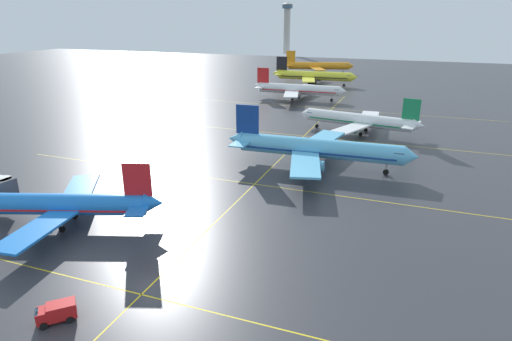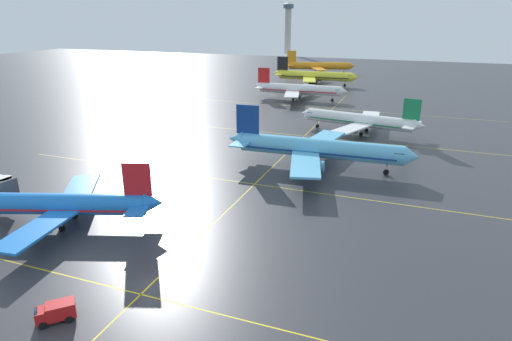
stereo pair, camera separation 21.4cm
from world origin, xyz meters
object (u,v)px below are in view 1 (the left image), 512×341
(airliner_second_row, at_px, (317,148))
(service_truck_red_van, at_px, (56,312))
(airliner_distant_taxiway, at_px, (318,66))
(control_tower, at_px, (287,24))
(airliner_far_right_stand, at_px, (313,76))
(airliner_third_row, at_px, (359,120))
(airliner_far_left_stand, at_px, (298,89))
(airliner_front_gate, at_px, (58,204))

(airliner_second_row, distance_m, service_truck_red_van, 61.88)
(airliner_distant_taxiway, xyz_separation_m, control_tower, (-52.95, 115.55, 19.11))
(airliner_far_right_stand, distance_m, service_truck_red_van, 175.30)
(airliner_third_row, bearing_deg, airliner_far_left_stand, 124.24)
(airliner_distant_taxiway, bearing_deg, service_truck_red_van, -84.50)
(airliner_far_right_stand, distance_m, control_tower, 169.44)
(airliner_front_gate, relative_size, airliner_far_left_stand, 0.89)
(airliner_far_right_stand, relative_size, control_tower, 1.00)
(airliner_third_row, bearing_deg, service_truck_red_van, -101.87)
(airliner_third_row, distance_m, airliner_far_right_stand, 88.28)
(airliner_far_right_stand, bearing_deg, airliner_far_left_stand, -85.55)
(airliner_second_row, distance_m, airliner_third_row, 33.18)
(airliner_far_right_stand, bearing_deg, airliner_third_row, -68.18)
(airliner_far_left_stand, relative_size, service_truck_red_van, 8.84)
(airliner_second_row, relative_size, control_tower, 1.03)
(airliner_third_row, distance_m, service_truck_red_van, 94.88)
(airliner_far_left_stand, bearing_deg, airliner_front_gate, -93.16)
(airliner_third_row, bearing_deg, airliner_front_gate, -116.06)
(airliner_front_gate, distance_m, airliner_distant_taxiway, 197.97)
(airliner_second_row, relative_size, service_truck_red_van, 9.80)
(airliner_second_row, distance_m, airliner_far_right_stand, 118.23)
(airliner_front_gate, distance_m, airliner_third_row, 82.82)
(service_truck_red_van, bearing_deg, airliner_front_gate, 132.49)
(airliner_far_right_stand, bearing_deg, airliner_distant_taxiway, 100.26)
(airliner_front_gate, relative_size, airliner_third_row, 0.93)
(airliner_distant_taxiway, bearing_deg, airliner_far_left_stand, -82.50)
(airliner_far_left_stand, height_order, airliner_distant_taxiway, airliner_distant_taxiway)
(airliner_second_row, height_order, airliner_distant_taxiway, airliner_second_row)
(service_truck_red_van, bearing_deg, airliner_distant_taxiway, 95.50)
(airliner_second_row, bearing_deg, airliner_third_row, 82.07)
(airliner_far_left_stand, xyz_separation_m, airliner_distant_taxiway, (-10.49, 79.67, 0.22))
(airliner_third_row, bearing_deg, airliner_far_right_stand, 111.82)
(airliner_front_gate, distance_m, service_truck_red_van, 25.10)
(airliner_second_row, distance_m, airliner_distant_taxiway, 160.43)
(airliner_front_gate, height_order, airliner_second_row, airliner_second_row)
(airliner_front_gate, relative_size, control_tower, 0.82)
(airliner_third_row, distance_m, airliner_far_left_stand, 53.06)
(airliner_front_gate, bearing_deg, airliner_far_right_stand, 88.69)
(airliner_distant_taxiway, bearing_deg, airliner_far_right_stand, -79.74)
(airliner_third_row, xyz_separation_m, service_truck_red_van, (-19.51, -92.82, -2.60))
(service_truck_red_van, distance_m, control_tower, 340.72)
(airliner_far_left_stand, distance_m, control_tower, 206.17)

